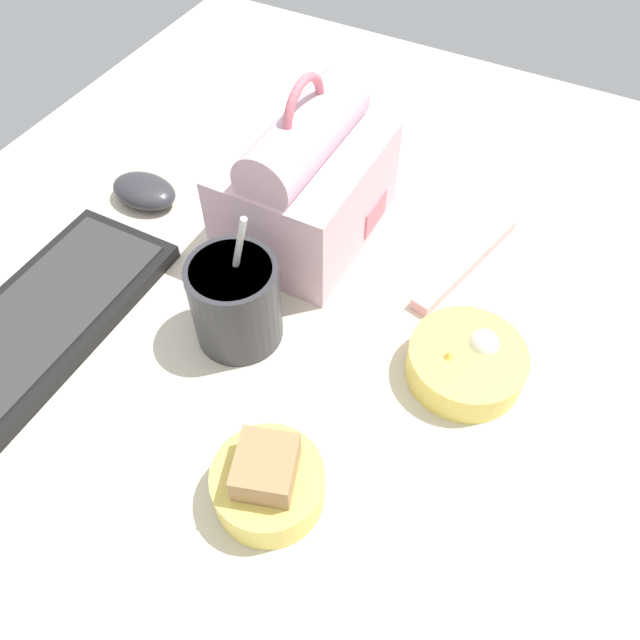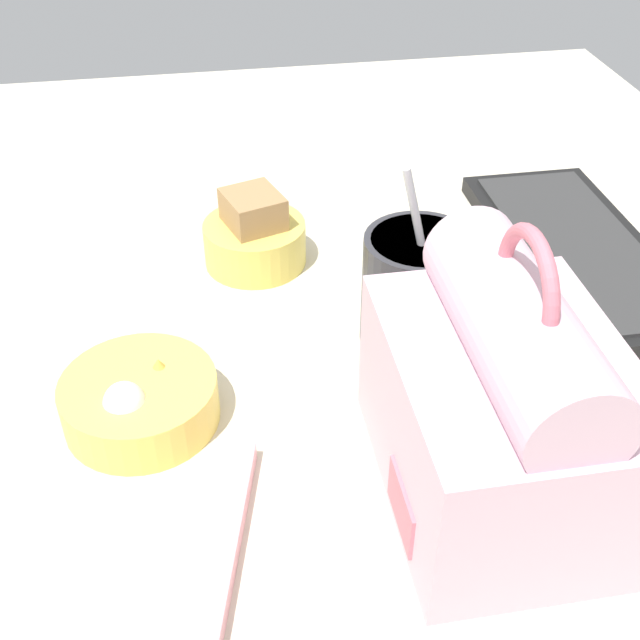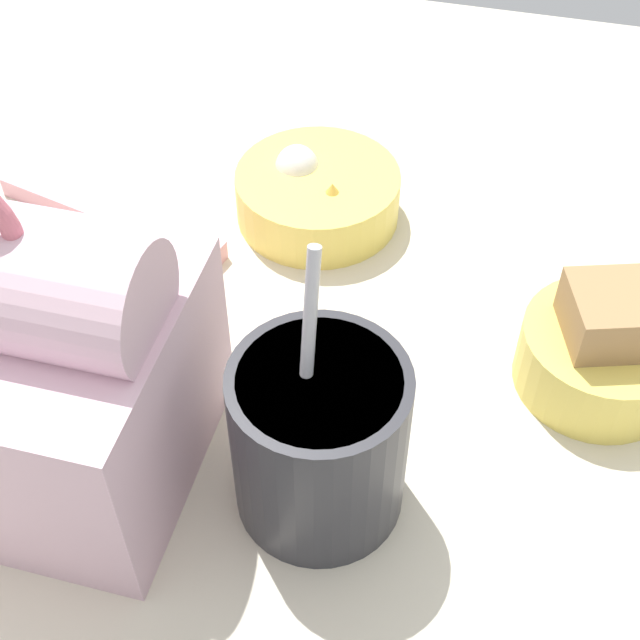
{
  "view_description": "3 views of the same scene",
  "coord_description": "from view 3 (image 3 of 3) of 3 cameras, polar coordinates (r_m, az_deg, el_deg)",
  "views": [
    {
      "loc": [
        -32.41,
        -22.1,
        59.12
      ],
      "look_at": [
        3.49,
        -3.25,
        7.0
      ],
      "focal_mm": 35.0,
      "sensor_mm": 36.0,
      "label": 1
    },
    {
      "loc": [
        56.43,
        -12.3,
        48.22
      ],
      "look_at": [
        3.49,
        -3.25,
        7.0
      ],
      "focal_mm": 45.0,
      "sensor_mm": 36.0,
      "label": 2
    },
    {
      "loc": [
        -5.96,
        33.21,
        47.34
      ],
      "look_at": [
        3.49,
        -3.25,
        7.0
      ],
      "focal_mm": 50.0,
      "sensor_mm": 36.0,
      "label": 3
    }
  ],
  "objects": [
    {
      "name": "chopstick_case",
      "position": [
        0.71,
        -13.26,
        6.41
      ],
      "size": [
        19.74,
        7.09,
        1.6
      ],
      "color": "pink",
      "rests_on": "desk_surface"
    },
    {
      "name": "desk_surface",
      "position": [
        0.57,
        2.58,
        -7.05
      ],
      "size": [
        140.0,
        110.0,
        2.0
      ],
      "color": "beige",
      "rests_on": "ground"
    },
    {
      "name": "bento_bowl_sandwich",
      "position": [
        0.59,
        17.65,
        -1.85
      ],
      "size": [
        10.47,
        10.47,
        7.92
      ],
      "color": "#EFD65B",
      "rests_on": "desk_surface"
    },
    {
      "name": "soup_cup",
      "position": [
        0.49,
        -0.04,
        -7.57
      ],
      "size": [
        9.73,
        9.73,
        17.8
      ],
      "color": "#333338",
      "rests_on": "desk_surface"
    },
    {
      "name": "bento_bowl_snacks",
      "position": [
        0.69,
        -0.16,
        8.08
      ],
      "size": [
        12.54,
        12.54,
        5.4
      ],
      "color": "#EFD65B",
      "rests_on": "desk_surface"
    }
  ]
}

